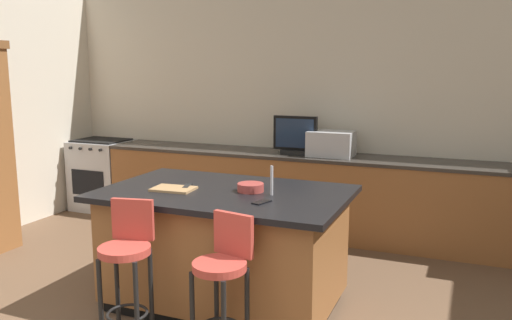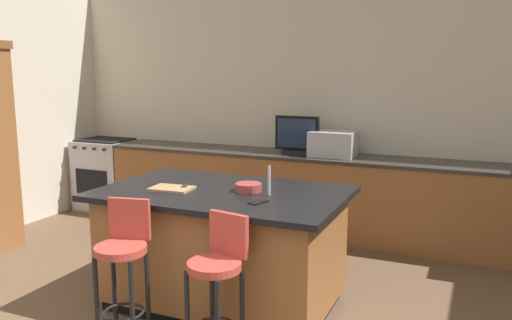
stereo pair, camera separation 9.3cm
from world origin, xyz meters
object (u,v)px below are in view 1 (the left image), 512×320
Objects in this scene: microwave at (331,144)px; tv_monitor at (295,137)px; kitchen_island at (225,247)px; range_oven at (103,174)px; tv_remote at (187,186)px; bar_stool_left at (127,262)px; bar_stool_right at (223,276)px; fruit_bowl at (251,187)px; cutting_board at (174,189)px; cell_phone at (262,202)px.

tv_monitor is (-0.40, -0.05, 0.06)m from microwave.
kitchen_island is 3.90× the size of microwave.
range_oven is 5.45× the size of tv_remote.
bar_stool_left is at bearing -105.69° from tv_remote.
bar_stool_left is at bearing -161.37° from bar_stool_right.
fruit_bowl is at bearing -93.85° from microwave.
cutting_board is (-0.05, 0.68, 0.34)m from bar_stool_left.
fruit_bowl is 0.35m from cell_phone.
tv_remote is (-0.65, 0.70, 0.37)m from bar_stool_right.
tv_monitor reaches higher than cell_phone.
tv_remote is (-0.31, -0.03, 0.46)m from kitchen_island.
cell_phone is (0.40, -0.23, 0.46)m from kitchen_island.
microwave is 1.94m from fruit_bowl.
tv_remote is at bearing 61.28° from cutting_board.
microwave is 2.11m from tv_remote.
tv_remote reaches higher than kitchen_island.
range_oven is 4.60× the size of fruit_bowl.
range_oven is at bearing 162.19° from cell_phone.
microwave is at bearing 109.16° from cell_phone.
kitchen_island is 2.02× the size of range_oven.
bar_stool_right is 4.70× the size of fruit_bowl.
tv_remote is (2.44, -2.00, 0.48)m from range_oven.
bar_stool_right is at bearing -62.46° from tv_remote.
tv_remote is at bearing -175.30° from kitchen_island.
bar_stool_right reaches higher than kitchen_island.
kitchen_island is 0.81m from bar_stool_right.
bar_stool_right is (0.01, -2.71, -0.48)m from microwave.
microwave is 0.98× the size of tv_monitor.
cell_phone is at bearing 27.32° from bar_stool_left.
tv_remote is at bearing 143.64° from bar_stool_right.
bar_stool_left is at bearing -120.75° from fruit_bowl.
microwave is 2.75m from bar_stool_right.
fruit_bowl reaches higher than range_oven.
cutting_board reaches higher than cell_phone.
tv_remote is (-0.71, 0.20, 0.01)m from cell_phone.
bar_stool_left is at bearing -85.77° from cutting_board.
cell_phone reaches higher than kitchen_island.
bar_stool_right is at bearing -41.32° from range_oven.
kitchen_island is 3.81× the size of tv_monitor.
bar_stool_right is at bearing -89.76° from microwave.
bar_stool_left is 1.07m from fruit_bowl.
bar_stool_right is (0.34, -0.73, 0.09)m from kitchen_island.
bar_stool_left reaches higher than bar_stool_right.
kitchen_island is 12.48× the size of cell_phone.
cell_phone is at bearing -31.14° from tv_remote.
bar_stool_left is 1.05× the size of bar_stool_right.
bar_stool_left is (-0.64, -2.80, -0.44)m from microwave.
tv_monitor is (2.68, -0.05, 0.64)m from range_oven.
cell_phone is at bearing 94.18° from bar_stool_right.
microwave reaches higher than cell_phone.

